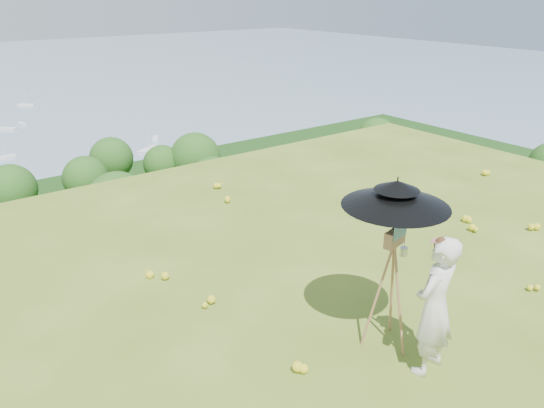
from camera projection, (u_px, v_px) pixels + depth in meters
ground at (426, 274)px, 8.06m from camera, size 14.00×14.00×0.00m
forest_slope at (55, 407)px, 45.04m from camera, size 140.00×56.00×22.00m
slope_trees at (26, 262)px, 39.76m from camera, size 110.00×50.00×6.00m
wildflowers at (413, 264)px, 8.22m from camera, size 10.00×10.50×0.12m
painter at (435, 306)px, 5.74m from camera, size 0.67×0.49×1.67m
field_easel at (390, 284)px, 6.19m from camera, size 0.75×0.75×1.66m
sun_umbrella at (395, 210)px, 5.86m from camera, size 1.40×1.40×0.78m
painter_cap at (444, 241)px, 5.45m from camera, size 0.24×0.26×0.10m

